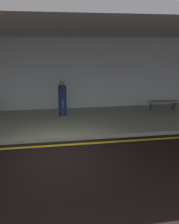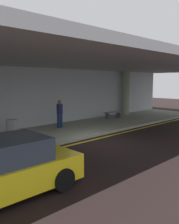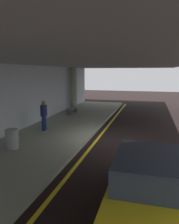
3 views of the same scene
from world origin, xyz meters
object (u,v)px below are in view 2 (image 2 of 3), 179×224
support_column_left_mid (126,93)px  trash_bin_steel (12,128)px  bench_metal (113,114)px  traveler_with_luggage (60,112)px  car_yellow_taxi (1,170)px

support_column_left_mid → trash_bin_steel: bearing=-174.7°
bench_metal → trash_bin_steel: 8.31m
traveler_with_luggage → car_yellow_taxi: bearing=7.1°
traveler_with_luggage → bench_metal: 5.22m
car_yellow_taxi → trash_bin_steel: bearing=62.0°
support_column_left_mid → bench_metal: 2.96m
support_column_left_mid → car_yellow_taxi: support_column_left_mid is taller
car_yellow_taxi → bench_metal: size_ratio=2.56×
support_column_left_mid → car_yellow_taxi: (-13.71, -6.70, -1.26)m
traveler_with_luggage → trash_bin_steel: bearing=-35.2°
car_yellow_taxi → bench_metal: bearing=27.3°
traveler_with_luggage → bench_metal: bearing=145.7°
support_column_left_mid → traveler_with_luggage: bearing=-173.0°
traveler_with_luggage → bench_metal: (5.18, 0.20, -0.61)m
support_column_left_mid → bench_metal: support_column_left_mid is taller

